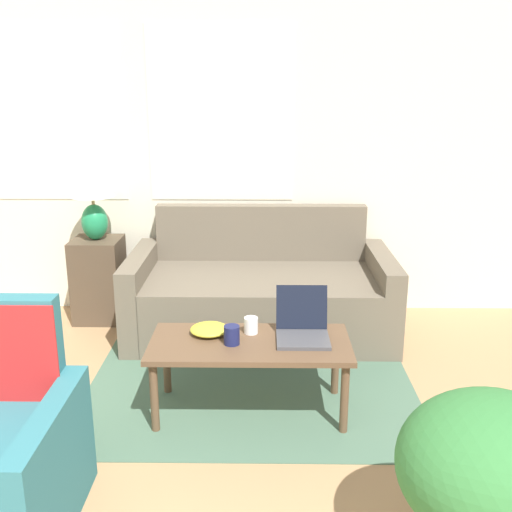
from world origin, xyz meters
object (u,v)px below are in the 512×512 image
(snack_bowl, at_px, (209,329))
(potted_plant, at_px, (494,476))
(table_lamp, at_px, (92,192))
(laptop, at_px, (302,327))
(cup_navy, at_px, (251,325))
(cup_yellow, at_px, (232,335))
(coffee_table, at_px, (250,349))
(couch, at_px, (261,295))

(snack_bowl, height_order, potted_plant, potted_plant)
(table_lamp, xyz_separation_m, potted_plant, (2.08, -2.54, -0.56))
(laptop, bearing_deg, cup_navy, 169.79)
(laptop, height_order, cup_yellow, laptop)
(laptop, bearing_deg, snack_bowl, 175.76)
(laptop, distance_m, potted_plant, 1.37)
(coffee_table, height_order, snack_bowl, snack_bowl)
(laptop, xyz_separation_m, potted_plant, (0.60, -1.24, -0.04))
(table_lamp, bearing_deg, coffee_table, -48.74)
(table_lamp, relative_size, laptop, 1.80)
(laptop, bearing_deg, coffee_table, -167.65)
(table_lamp, distance_m, cup_yellow, 1.86)
(cup_navy, relative_size, cup_yellow, 0.89)
(cup_navy, height_order, snack_bowl, cup_navy)
(laptop, xyz_separation_m, snack_bowl, (-0.52, 0.04, -0.03))
(couch, height_order, cup_yellow, couch)
(cup_navy, distance_m, snack_bowl, 0.23)
(laptop, distance_m, cup_yellow, 0.40)
(cup_navy, height_order, cup_yellow, cup_yellow)
(cup_navy, xyz_separation_m, potted_plant, (0.88, -1.29, -0.03))
(table_lamp, xyz_separation_m, cup_navy, (1.20, -1.25, -0.53))
(couch, bearing_deg, cup_navy, -92.59)
(couch, bearing_deg, coffee_table, -92.50)
(table_lamp, distance_m, potted_plant, 3.33)
(table_lamp, xyz_separation_m, snack_bowl, (0.97, -1.26, -0.55))
(couch, distance_m, cup_yellow, 1.22)
(coffee_table, relative_size, laptop, 3.45)
(potted_plant, bearing_deg, coffee_table, 127.13)
(snack_bowl, bearing_deg, laptop, -4.24)
(couch, bearing_deg, snack_bowl, -104.83)
(cup_yellow, bearing_deg, laptop, 14.47)
(cup_yellow, bearing_deg, coffee_table, 20.53)
(cup_navy, height_order, potted_plant, potted_plant)
(coffee_table, bearing_deg, cup_yellow, -159.47)
(cup_yellow, relative_size, snack_bowl, 0.48)
(couch, height_order, potted_plant, couch)
(cup_navy, bearing_deg, potted_plant, -55.50)
(couch, xyz_separation_m, snack_bowl, (-0.28, -1.06, 0.18))
(couch, height_order, cup_navy, couch)
(couch, relative_size, cup_navy, 20.48)
(coffee_table, height_order, laptop, laptop)
(table_lamp, xyz_separation_m, coffee_table, (1.20, -1.36, -0.62))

